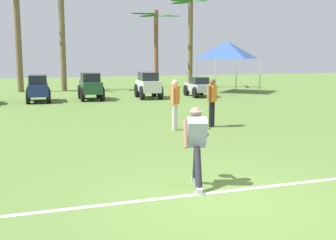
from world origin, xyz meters
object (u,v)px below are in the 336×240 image
teammate_midfield (175,100)px  palm_tree_left_of_centre (62,30)px  parked_car_slot_c (91,86)px  parked_car_slot_d (148,84)px  frisbee_in_flight (204,146)px  teammate_near_sideline (212,98)px  parked_car_slot_b (38,87)px  palm_tree_far_left (17,25)px  parked_car_slot_e (198,87)px  palm_tree_far_right (190,33)px  event_tent (227,50)px  palm_tree_right_of_centre (156,40)px  frisbee_thrower (197,142)px

teammate_midfield → palm_tree_left_of_centre: palm_tree_left_of_centre is taller
parked_car_slot_c → parked_car_slot_d: 3.08m
frisbee_in_flight → parked_car_slot_d: size_ratio=0.16×
teammate_near_sideline → parked_car_slot_c: 10.08m
teammate_near_sideline → teammate_midfield: same height
parked_car_slot_b → palm_tree_far_left: size_ratio=0.33×
teammate_midfield → parked_car_slot_e: (4.98, 9.62, -0.38)m
teammate_near_sideline → parked_car_slot_e: bearing=68.9°
parked_car_slot_b → palm_tree_left_of_centre: 7.48m
palm_tree_far_right → event_tent: bearing=-79.6°
frisbee_in_flight → parked_car_slot_e: (6.26, 14.65, -0.04)m
teammate_midfield → parked_car_slot_c: teammate_midfield is taller
parked_car_slot_b → parked_car_slot_c: parked_car_slot_c is taller
palm_tree_left_of_centre → palm_tree_far_right: palm_tree_left_of_centre is taller
parked_car_slot_c → palm_tree_far_right: 10.50m
frisbee_in_flight → parked_car_slot_b: parked_car_slot_b is taller
palm_tree_right_of_centre → event_tent: size_ratio=1.73×
parked_car_slot_c → palm_tree_left_of_centre: (-0.73, 6.39, 3.21)m
teammate_midfield → parked_car_slot_c: size_ratio=0.65×
frisbee_thrower → parked_car_slot_e: size_ratio=0.62×
parked_car_slot_e → event_tent: event_tent is taller
palm_tree_far_left → palm_tree_far_right: 11.52m
parked_car_slot_b → frisbee_in_flight: bearing=-81.0°
frisbee_thrower → parked_car_slot_b: frisbee_thrower is taller
teammate_midfield → event_tent: bearing=56.3°
teammate_midfield → palm_tree_far_left: size_ratio=0.21×
teammate_near_sideline → palm_tree_far_left: (-5.77, 16.04, 3.24)m
palm_tree_far_left → teammate_midfield: bearing=-74.6°
palm_tree_right_of_centre → palm_tree_far_right: size_ratio=0.85×
parked_car_slot_d → palm_tree_left_of_centre: palm_tree_left_of_centre is taller
frisbee_in_flight → parked_car_slot_c: (0.27, 14.97, 0.14)m
frisbee_in_flight → palm_tree_far_right: palm_tree_far_right is taller
palm_tree_far_right → event_tent: (0.77, -4.18, -1.20)m
teammate_midfield → event_tent: (7.83, 11.74, 1.69)m
palm_tree_far_left → event_tent: bearing=-19.9°
palm_tree_far_left → palm_tree_right_of_centre: size_ratio=1.33×
parked_car_slot_d → event_tent: event_tent is taller
parked_car_slot_b → event_tent: bearing=9.3°
parked_car_slot_b → palm_tree_far_left: 7.25m
parked_car_slot_d → palm_tree_right_of_centre: palm_tree_right_of_centre is taller
frisbee_thrower → palm_tree_far_left: (-2.83, 21.61, 3.39)m
frisbee_in_flight → parked_car_slot_d: (3.35, 14.76, 0.14)m
parked_car_slot_d → palm_tree_far_right: bearing=51.1°
palm_tree_left_of_centre → palm_tree_far_right: bearing=-2.7°
teammate_near_sideline → frisbee_thrower: bearing=-117.8°
frisbee_in_flight → event_tent: event_tent is taller
teammate_midfield → parked_car_slot_c: (-1.00, 9.95, -0.20)m
frisbee_thrower → palm_tree_far_right: size_ratio=0.22×
parked_car_slot_c → palm_tree_right_of_centre: bearing=50.6°
frisbee_thrower → parked_car_slot_b: size_ratio=0.57×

